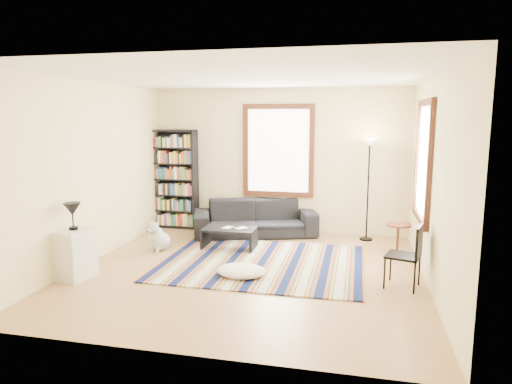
% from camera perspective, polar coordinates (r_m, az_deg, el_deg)
% --- Properties ---
extents(floor, '(5.00, 5.00, 0.10)m').
position_cam_1_polar(floor, '(6.87, -0.93, -10.18)').
color(floor, '#A76E4C').
rests_on(floor, ground).
extents(ceiling, '(5.00, 5.00, 0.10)m').
position_cam_1_polar(ceiling, '(6.50, -1.00, 14.69)').
color(ceiling, white).
rests_on(ceiling, floor).
extents(wall_back, '(5.00, 0.10, 2.80)m').
position_cam_1_polar(wall_back, '(9.01, 2.87, 3.93)').
color(wall_back, beige).
rests_on(wall_back, floor).
extents(wall_front, '(5.00, 0.10, 2.80)m').
position_cam_1_polar(wall_front, '(4.13, -9.36, -2.54)').
color(wall_front, beige).
rests_on(wall_front, floor).
extents(wall_left, '(0.10, 5.00, 2.80)m').
position_cam_1_polar(wall_left, '(7.54, -20.16, 2.34)').
color(wall_left, beige).
rests_on(wall_left, floor).
extents(wall_right, '(0.10, 5.00, 2.80)m').
position_cam_1_polar(wall_right, '(6.43, 21.72, 1.13)').
color(wall_right, beige).
rests_on(wall_right, floor).
extents(window_back, '(1.20, 0.06, 1.60)m').
position_cam_1_polar(window_back, '(8.92, 2.80, 5.17)').
color(window_back, white).
rests_on(window_back, wall_back).
extents(window_right, '(0.06, 1.20, 1.60)m').
position_cam_1_polar(window_right, '(7.18, 20.21, 3.62)').
color(window_right, white).
rests_on(window_right, wall_right).
extents(rug, '(3.10, 2.48, 0.02)m').
position_cam_1_polar(rug, '(7.17, 0.79, -8.81)').
color(rug, '#0B153A').
rests_on(rug, floor).
extents(sofa, '(1.59, 2.48, 0.67)m').
position_cam_1_polar(sofa, '(8.76, -0.10, -3.25)').
color(sofa, black).
rests_on(sofa, floor).
extents(bookshelf, '(0.90, 0.30, 2.00)m').
position_cam_1_polar(bookshelf, '(9.42, -10.06, 1.59)').
color(bookshelf, black).
rests_on(bookshelf, floor).
extents(coffee_table, '(1.01, 0.74, 0.36)m').
position_cam_1_polar(coffee_table, '(7.92, -3.34, -5.80)').
color(coffee_table, black).
rests_on(coffee_table, floor).
extents(book_a, '(0.17, 0.21, 0.02)m').
position_cam_1_polar(book_a, '(7.90, -4.05, -4.43)').
color(book_a, beige).
rests_on(book_a, coffee_table).
extents(book_b, '(0.23, 0.24, 0.01)m').
position_cam_1_polar(book_b, '(7.88, -2.20, -4.46)').
color(book_b, beige).
rests_on(book_b, coffee_table).
extents(floor_cushion, '(0.79, 0.66, 0.18)m').
position_cam_1_polar(floor_cushion, '(6.57, -1.85, -9.82)').
color(floor_cushion, white).
rests_on(floor_cushion, floor).
extents(floor_lamp, '(0.37, 0.37, 1.86)m').
position_cam_1_polar(floor_lamp, '(8.54, 13.82, 0.20)').
color(floor_lamp, black).
rests_on(floor_lamp, floor).
extents(side_table, '(0.49, 0.49, 0.54)m').
position_cam_1_polar(side_table, '(7.80, 17.29, -5.76)').
color(side_table, '#4D2513').
rests_on(side_table, floor).
extents(folding_chair, '(0.51, 0.50, 0.86)m').
position_cam_1_polar(folding_chair, '(6.39, 17.89, -7.61)').
color(folding_chair, black).
rests_on(folding_chair, floor).
extents(white_cabinet, '(0.45, 0.55, 0.70)m').
position_cam_1_polar(white_cabinet, '(6.93, -21.67, -7.20)').
color(white_cabinet, silver).
rests_on(white_cabinet, floor).
extents(table_lamp, '(0.27, 0.27, 0.38)m').
position_cam_1_polar(table_lamp, '(6.80, -21.94, -2.83)').
color(table_lamp, black).
rests_on(table_lamp, white_cabinet).
extents(dog, '(0.47, 0.58, 0.51)m').
position_cam_1_polar(dog, '(7.97, -11.92, -5.32)').
color(dog, silver).
rests_on(dog, floor).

